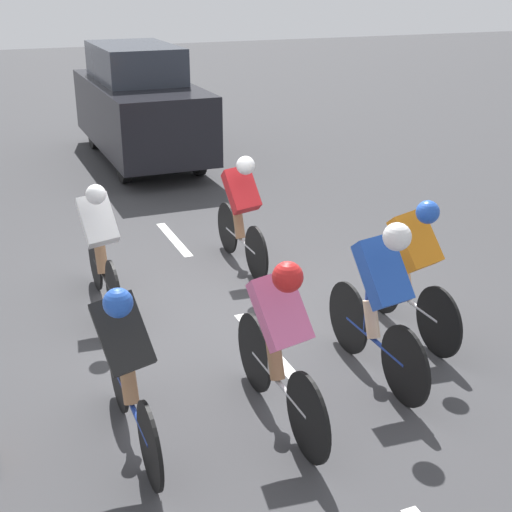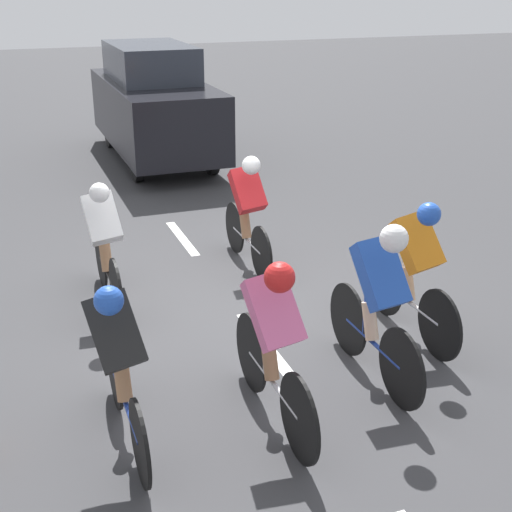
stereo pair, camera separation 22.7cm
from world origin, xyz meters
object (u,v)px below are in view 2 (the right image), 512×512
at_px(cyclist_black, 119,359).
at_px(cyclist_red, 248,208).
at_px(cyclist_orange, 415,266).
at_px(support_car, 154,104).
at_px(cyclist_blue, 379,298).
at_px(cyclist_white, 105,242).
at_px(cyclist_pink, 274,338).

bearing_deg(cyclist_black, cyclist_red, -124.42).
bearing_deg(cyclist_orange, support_car, -84.86).
relative_size(cyclist_blue, cyclist_red, 1.01).
height_order(cyclist_white, cyclist_orange, cyclist_orange).
height_order(cyclist_blue, cyclist_black, cyclist_blue).
bearing_deg(cyclist_orange, cyclist_black, 14.45).
bearing_deg(cyclist_blue, cyclist_orange, -140.70).
bearing_deg(cyclist_pink, cyclist_black, -7.23).
xyz_separation_m(cyclist_black, cyclist_orange, (-2.99, -0.77, 0.01)).
relative_size(cyclist_pink, cyclist_red, 1.06).
bearing_deg(cyclist_orange, cyclist_blue, 39.30).
height_order(cyclist_pink, cyclist_blue, cyclist_blue).
bearing_deg(cyclist_black, cyclist_pink, 172.77).
distance_m(cyclist_pink, cyclist_blue, 1.13).
bearing_deg(cyclist_red, cyclist_pink, 73.85).
relative_size(cyclist_blue, support_car, 0.37).
distance_m(cyclist_white, cyclist_red, 1.86).
height_order(cyclist_blue, cyclist_red, cyclist_blue).
height_order(cyclist_orange, cyclist_red, cyclist_orange).
relative_size(cyclist_orange, cyclist_red, 1.04).
height_order(cyclist_blue, cyclist_orange, cyclist_blue).
height_order(cyclist_black, support_car, support_car).
bearing_deg(cyclist_white, cyclist_black, 83.33).
bearing_deg(support_car, cyclist_black, 75.63).
bearing_deg(cyclist_red, cyclist_orange, 111.58).
xyz_separation_m(cyclist_white, cyclist_pink, (-0.87, 2.69, 0.05)).
bearing_deg(cyclist_white, cyclist_pink, 107.89).
xyz_separation_m(cyclist_pink, cyclist_blue, (-1.08, -0.31, 0.03)).
relative_size(cyclist_blue, cyclist_black, 0.99).
distance_m(cyclist_blue, cyclist_black, 2.25).
distance_m(cyclist_blue, cyclist_red, 2.89).
relative_size(cyclist_white, cyclist_orange, 1.02).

